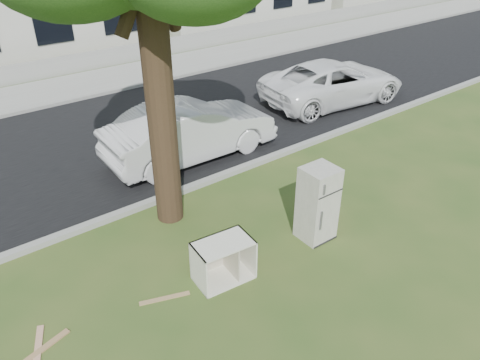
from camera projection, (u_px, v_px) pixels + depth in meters
ground at (238, 252)px, 8.81m from camera, size 120.00×120.00×0.00m
road at (106, 142)px, 12.90m from camera, size 120.00×7.00×0.01m
kerb_near at (171, 197)px, 10.48m from camera, size 120.00×0.18×0.12m
kerb_far at (61, 104)px, 15.33m from camera, size 120.00×0.18×0.12m
sidewalk at (47, 92)px, 16.32m from camera, size 120.00×2.80×0.01m
low_wall at (31, 71)px, 17.24m from camera, size 120.00×0.15×0.70m
fridge at (317, 204)px, 8.86m from camera, size 0.64×0.60×1.52m
cabinet at (223, 261)px, 8.01m from camera, size 1.05×0.71×0.77m
plank_a at (32, 357)px, 6.75m from camera, size 1.22×0.44×0.02m
plank_b at (165, 298)px, 7.77m from camera, size 0.82×0.36×0.02m
plank_c at (38, 349)px, 6.88m from camera, size 0.43×0.87×0.02m
car_center at (191, 131)px, 11.80m from camera, size 4.50×1.65×1.47m
car_right at (333, 82)px, 15.21m from camera, size 5.14×2.87×1.36m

